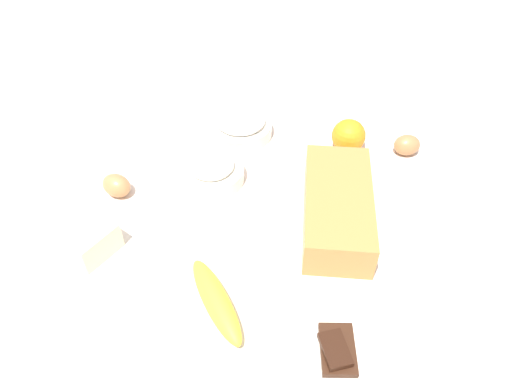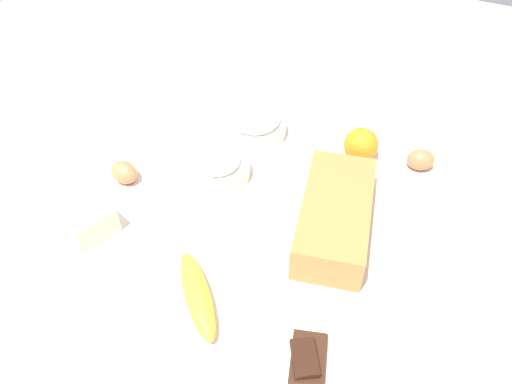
{
  "view_description": "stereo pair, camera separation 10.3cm",
  "coord_description": "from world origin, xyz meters",
  "px_view_note": "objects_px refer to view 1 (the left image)",
  "views": [
    {
      "loc": [
        0.7,
        0.21,
        0.77
      ],
      "look_at": [
        0.0,
        0.0,
        0.04
      ],
      "focal_mm": 35.68,
      "sensor_mm": 36.0,
      "label": 1
    },
    {
      "loc": [
        0.66,
        0.31,
        0.77
      ],
      "look_at": [
        0.0,
        0.0,
        0.04
      ],
      "focal_mm": 35.68,
      "sensor_mm": 36.0,
      "label": 2
    }
  ],
  "objects_px": {
    "sugar_bowl": "(241,124)",
    "egg_near_butter": "(117,185)",
    "loaf_pan": "(338,207)",
    "butter_block": "(93,242)",
    "banana": "(216,301)",
    "egg_beside_bowl": "(407,145)",
    "chocolate_plate": "(337,352)",
    "orange_fruit": "(349,136)",
    "flour_bowl": "(212,170)"
  },
  "relations": [
    {
      "from": "loaf_pan",
      "to": "sugar_bowl",
      "type": "xyz_separation_m",
      "value": [
        -0.21,
        -0.27,
        -0.01
      ]
    },
    {
      "from": "banana",
      "to": "egg_beside_bowl",
      "type": "height_order",
      "value": "egg_beside_bowl"
    },
    {
      "from": "flour_bowl",
      "to": "orange_fruit",
      "type": "distance_m",
      "value": 0.33
    },
    {
      "from": "loaf_pan",
      "to": "sugar_bowl",
      "type": "distance_m",
      "value": 0.34
    },
    {
      "from": "loaf_pan",
      "to": "egg_near_butter",
      "type": "distance_m",
      "value": 0.46
    },
    {
      "from": "loaf_pan",
      "to": "banana",
      "type": "height_order",
      "value": "loaf_pan"
    },
    {
      "from": "flour_bowl",
      "to": "butter_block",
      "type": "bearing_deg",
      "value": -29.2
    },
    {
      "from": "sugar_bowl",
      "to": "egg_near_butter",
      "type": "relative_size",
      "value": 2.33
    },
    {
      "from": "orange_fruit",
      "to": "flour_bowl",
      "type": "bearing_deg",
      "value": -54.57
    },
    {
      "from": "banana",
      "to": "egg_near_butter",
      "type": "xyz_separation_m",
      "value": [
        -0.2,
        -0.3,
        0.0
      ]
    },
    {
      "from": "sugar_bowl",
      "to": "banana",
      "type": "relative_size",
      "value": 0.79
    },
    {
      "from": "egg_near_butter",
      "to": "egg_beside_bowl",
      "type": "height_order",
      "value": "same"
    },
    {
      "from": "egg_near_butter",
      "to": "egg_beside_bowl",
      "type": "xyz_separation_m",
      "value": [
        -0.31,
        0.57,
        -0.0
      ]
    },
    {
      "from": "loaf_pan",
      "to": "butter_block",
      "type": "distance_m",
      "value": 0.48
    },
    {
      "from": "sugar_bowl",
      "to": "butter_block",
      "type": "bearing_deg",
      "value": -19.91
    },
    {
      "from": "loaf_pan",
      "to": "flour_bowl",
      "type": "height_order",
      "value": "loaf_pan"
    },
    {
      "from": "chocolate_plate",
      "to": "egg_beside_bowl",
      "type": "bearing_deg",
      "value": 173.78
    },
    {
      "from": "banana",
      "to": "flour_bowl",
      "type": "bearing_deg",
      "value": -158.19
    },
    {
      "from": "flour_bowl",
      "to": "chocolate_plate",
      "type": "relative_size",
      "value": 1.08
    },
    {
      "from": "loaf_pan",
      "to": "egg_beside_bowl",
      "type": "distance_m",
      "value": 0.28
    },
    {
      "from": "flour_bowl",
      "to": "orange_fruit",
      "type": "height_order",
      "value": "orange_fruit"
    },
    {
      "from": "flour_bowl",
      "to": "egg_near_butter",
      "type": "distance_m",
      "value": 0.2
    },
    {
      "from": "butter_block",
      "to": "chocolate_plate",
      "type": "distance_m",
      "value": 0.49
    },
    {
      "from": "orange_fruit",
      "to": "chocolate_plate",
      "type": "relative_size",
      "value": 0.6
    },
    {
      "from": "butter_block",
      "to": "loaf_pan",
      "type": "bearing_deg",
      "value": 116.63
    },
    {
      "from": "sugar_bowl",
      "to": "egg_near_butter",
      "type": "height_order",
      "value": "sugar_bowl"
    },
    {
      "from": "sugar_bowl",
      "to": "egg_near_butter",
      "type": "bearing_deg",
      "value": -34.8
    },
    {
      "from": "egg_near_butter",
      "to": "chocolate_plate",
      "type": "height_order",
      "value": "egg_near_butter"
    },
    {
      "from": "banana",
      "to": "egg_near_butter",
      "type": "bearing_deg",
      "value": -124.17
    },
    {
      "from": "loaf_pan",
      "to": "orange_fruit",
      "type": "distance_m",
      "value": 0.23
    },
    {
      "from": "egg_beside_bowl",
      "to": "egg_near_butter",
      "type": "bearing_deg",
      "value": -61.28
    },
    {
      "from": "banana",
      "to": "egg_beside_bowl",
      "type": "distance_m",
      "value": 0.59
    },
    {
      "from": "egg_near_butter",
      "to": "egg_beside_bowl",
      "type": "relative_size",
      "value": 1.06
    },
    {
      "from": "egg_near_butter",
      "to": "chocolate_plate",
      "type": "distance_m",
      "value": 0.56
    },
    {
      "from": "loaf_pan",
      "to": "sugar_bowl",
      "type": "height_order",
      "value": "loaf_pan"
    },
    {
      "from": "flour_bowl",
      "to": "chocolate_plate",
      "type": "height_order",
      "value": "flour_bowl"
    },
    {
      "from": "orange_fruit",
      "to": "egg_beside_bowl",
      "type": "distance_m",
      "value": 0.14
    },
    {
      "from": "banana",
      "to": "egg_beside_bowl",
      "type": "bearing_deg",
      "value": 151.86
    },
    {
      "from": "banana",
      "to": "chocolate_plate",
      "type": "bearing_deg",
      "value": 82.89
    },
    {
      "from": "loaf_pan",
      "to": "butter_block",
      "type": "xyz_separation_m",
      "value": [
        0.21,
        -0.42,
        -0.01
      ]
    },
    {
      "from": "butter_block",
      "to": "egg_beside_bowl",
      "type": "xyz_separation_m",
      "value": [
        -0.47,
        0.54,
        -0.01
      ]
    },
    {
      "from": "banana",
      "to": "chocolate_plate",
      "type": "distance_m",
      "value": 0.22
    },
    {
      "from": "orange_fruit",
      "to": "butter_block",
      "type": "xyz_separation_m",
      "value": [
        0.44,
        -0.41,
        -0.01
      ]
    },
    {
      "from": "egg_beside_bowl",
      "to": "chocolate_plate",
      "type": "relative_size",
      "value": 0.46
    },
    {
      "from": "banana",
      "to": "loaf_pan",
      "type": "bearing_deg",
      "value": 148.24
    },
    {
      "from": "flour_bowl",
      "to": "loaf_pan",
      "type": "bearing_deg",
      "value": 81.43
    },
    {
      "from": "butter_block",
      "to": "egg_near_butter",
      "type": "xyz_separation_m",
      "value": [
        -0.15,
        -0.03,
        -0.01
      ]
    },
    {
      "from": "loaf_pan",
      "to": "flour_bowl",
      "type": "xyz_separation_m",
      "value": [
        -0.04,
        -0.28,
        -0.01
      ]
    },
    {
      "from": "egg_near_butter",
      "to": "egg_beside_bowl",
      "type": "bearing_deg",
      "value": 118.72
    },
    {
      "from": "flour_bowl",
      "to": "orange_fruit",
      "type": "xyz_separation_m",
      "value": [
        -0.19,
        0.27,
        0.01
      ]
    }
  ]
}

